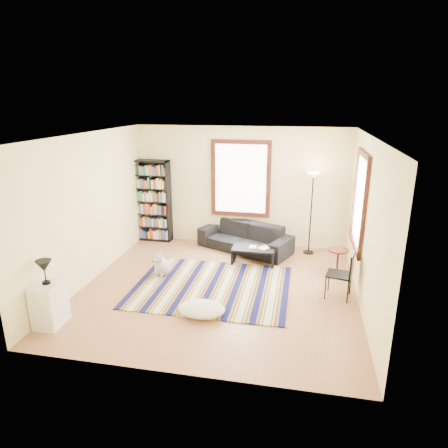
% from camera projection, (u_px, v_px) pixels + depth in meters
% --- Properties ---
extents(floor, '(5.00, 5.00, 0.10)m').
position_uv_depth(floor, '(219.00, 290.00, 7.48)').
color(floor, '#9F6A49').
rests_on(floor, ground).
extents(ceiling, '(5.00, 5.00, 0.10)m').
position_uv_depth(ceiling, '(218.00, 132.00, 6.62)').
color(ceiling, white).
rests_on(ceiling, floor).
extents(wall_back, '(5.00, 0.10, 2.80)m').
position_uv_depth(wall_back, '(241.00, 187.00, 9.44)').
color(wall_back, '#FCE7AA').
rests_on(wall_back, floor).
extents(wall_front, '(5.00, 0.10, 2.80)m').
position_uv_depth(wall_front, '(173.00, 276.00, 4.66)').
color(wall_front, '#FCE7AA').
rests_on(wall_front, floor).
extents(wall_left, '(0.10, 5.00, 2.80)m').
position_uv_depth(wall_left, '(87.00, 209.00, 7.53)').
color(wall_left, '#FCE7AA').
rests_on(wall_left, floor).
extents(wall_right, '(0.10, 5.00, 2.80)m').
position_uv_depth(wall_right, '(370.00, 225.00, 6.57)').
color(wall_right, '#FCE7AA').
rests_on(wall_right, floor).
extents(window_back, '(1.20, 0.06, 1.60)m').
position_uv_depth(window_back, '(241.00, 179.00, 9.30)').
color(window_back, white).
rests_on(window_back, wall_back).
extents(window_right, '(0.06, 1.20, 1.60)m').
position_uv_depth(window_right, '(360.00, 201.00, 7.27)').
color(window_right, white).
rests_on(window_right, wall_right).
extents(rug, '(2.91, 2.33, 0.02)m').
position_uv_depth(rug, '(212.00, 286.00, 7.50)').
color(rug, '#0D1043').
rests_on(rug, floor).
extents(sofa, '(2.33, 1.64, 0.63)m').
position_uv_depth(sofa, '(245.00, 237.00, 9.26)').
color(sofa, black).
rests_on(sofa, floor).
extents(bookshelf, '(0.90, 0.30, 2.00)m').
position_uv_depth(bookshelf, '(152.00, 201.00, 9.74)').
color(bookshelf, black).
rests_on(bookshelf, floor).
extents(coffee_table, '(1.01, 0.74, 0.36)m').
position_uv_depth(coffee_table, '(253.00, 255.00, 8.53)').
color(coffee_table, black).
rests_on(coffee_table, floor).
extents(book_a, '(0.16, 0.21, 0.02)m').
position_uv_depth(book_a, '(249.00, 247.00, 8.50)').
color(book_a, beige).
rests_on(book_a, coffee_table).
extents(book_b, '(0.30, 0.32, 0.02)m').
position_uv_depth(book_b, '(261.00, 247.00, 8.50)').
color(book_b, beige).
rests_on(book_b, coffee_table).
extents(floor_cushion, '(0.93, 0.81, 0.20)m').
position_uv_depth(floor_cushion, '(202.00, 309.00, 6.52)').
color(floor_cushion, white).
rests_on(floor_cushion, floor).
extents(floor_lamp, '(0.39, 0.39, 1.86)m').
position_uv_depth(floor_lamp, '(311.00, 214.00, 8.89)').
color(floor_lamp, black).
rests_on(floor_lamp, floor).
extents(side_table, '(0.51, 0.51, 0.54)m').
position_uv_depth(side_table, '(337.00, 262.00, 7.95)').
color(side_table, '#451A11').
rests_on(side_table, floor).
extents(folding_chair, '(0.49, 0.48, 0.86)m').
position_uv_depth(folding_chair, '(339.00, 275.00, 7.01)').
color(folding_chair, black).
rests_on(folding_chair, floor).
extents(white_cabinet, '(0.40, 0.51, 0.70)m').
position_uv_depth(white_cabinet, '(49.00, 304.00, 6.16)').
color(white_cabinet, white).
rests_on(white_cabinet, floor).
extents(table_lamp, '(0.28, 0.28, 0.38)m').
position_uv_depth(table_lamp, '(45.00, 272.00, 6.00)').
color(table_lamp, black).
rests_on(table_lamp, white_cabinet).
extents(dog, '(0.48, 0.60, 0.53)m').
position_uv_depth(dog, '(163.00, 262.00, 7.95)').
color(dog, silver).
rests_on(dog, floor).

